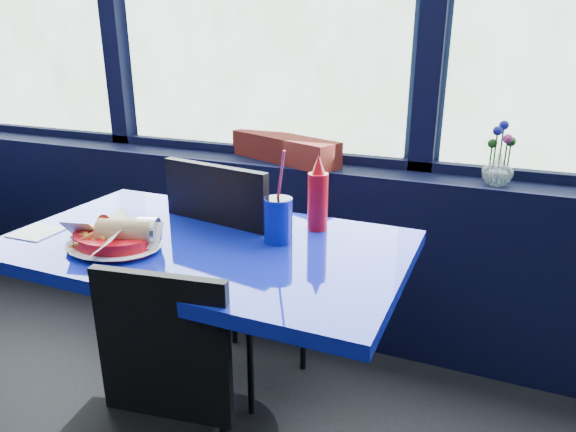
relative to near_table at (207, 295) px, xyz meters
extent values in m
cube|color=black|center=(-0.30, 0.87, -0.17)|extent=(5.00, 0.26, 0.80)
cube|color=black|center=(-0.30, 0.95, 0.24)|extent=(4.80, 0.08, 0.06)
cylinder|color=black|center=(0.00, 0.00, -0.23)|extent=(0.12, 0.12, 0.68)
cube|color=#0E199B|center=(0.00, 0.00, 0.16)|extent=(1.20, 0.70, 0.04)
cube|color=black|center=(0.09, -0.35, 0.04)|extent=(0.35, 0.08, 0.40)
cube|color=black|center=(-0.08, 0.36, -0.11)|extent=(0.49, 0.49, 0.04)
cube|color=black|center=(-0.05, 0.16, 0.14)|extent=(0.41, 0.10, 0.47)
cylinder|color=black|center=(0.13, 0.51, -0.35)|extent=(0.02, 0.02, 0.44)
cylinder|color=black|center=(0.07, 0.15, -0.35)|extent=(0.02, 0.02, 0.44)
cylinder|color=black|center=(-0.23, 0.57, -0.35)|extent=(0.02, 0.02, 0.44)
cylinder|color=black|center=(-0.29, 0.21, -0.35)|extent=(0.02, 0.02, 0.44)
cube|color=maroon|center=(-0.12, 0.87, 0.29)|extent=(0.58, 0.35, 0.11)
imported|color=silver|center=(0.78, 0.82, 0.29)|extent=(0.14, 0.15, 0.12)
cylinder|color=#1E5919|center=(0.76, 0.82, 0.33)|extent=(0.01, 0.01, 0.19)
sphere|color=#1B23A2|center=(0.76, 0.82, 0.44)|extent=(0.04, 0.04, 0.04)
cylinder|color=#1E5919|center=(0.80, 0.81, 0.31)|extent=(0.01, 0.01, 0.16)
sphere|color=#DE4188|center=(0.80, 0.81, 0.41)|extent=(0.04, 0.04, 0.04)
cylinder|color=#1E5919|center=(0.78, 0.84, 0.34)|extent=(0.01, 0.01, 0.21)
sphere|color=#1B23A2|center=(0.78, 0.84, 0.45)|extent=(0.04, 0.04, 0.04)
cylinder|color=#1E5919|center=(0.75, 0.83, 0.30)|extent=(0.01, 0.01, 0.14)
sphere|color=#1E5919|center=(0.75, 0.83, 0.39)|extent=(0.04, 0.04, 0.04)
cylinder|color=#1E5919|center=(0.81, 0.82, 0.31)|extent=(0.01, 0.01, 0.15)
sphere|color=#1E5919|center=(0.81, 0.82, 0.40)|extent=(0.04, 0.04, 0.04)
cylinder|color=red|center=(-0.21, -0.15, 0.21)|extent=(0.27, 0.27, 0.05)
cylinder|color=white|center=(-0.21, -0.15, 0.20)|extent=(0.26, 0.26, 0.00)
cylinder|color=white|center=(-0.11, -0.12, 0.24)|extent=(0.08, 0.09, 0.08)
sphere|color=#50331B|center=(-0.22, -0.17, 0.24)|extent=(0.06, 0.06, 0.06)
cylinder|color=red|center=(-0.23, -0.16, 0.26)|extent=(0.05, 0.05, 0.01)
cylinder|color=red|center=(0.28, 0.23, 0.27)|extent=(0.06, 0.06, 0.18)
cone|color=red|center=(0.28, 0.23, 0.39)|extent=(0.04, 0.04, 0.06)
cylinder|color=#0E199C|center=(0.21, 0.08, 0.25)|extent=(0.08, 0.08, 0.13)
cylinder|color=black|center=(0.21, 0.08, 0.31)|extent=(0.08, 0.08, 0.01)
cylinder|color=#F23353|center=(0.22, 0.08, 0.37)|extent=(0.05, 0.05, 0.19)
cube|color=white|center=(-0.52, -0.15, 0.18)|extent=(0.13, 0.13, 0.00)
camera|label=1|loc=(0.79, -1.22, 0.76)|focal=32.00mm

